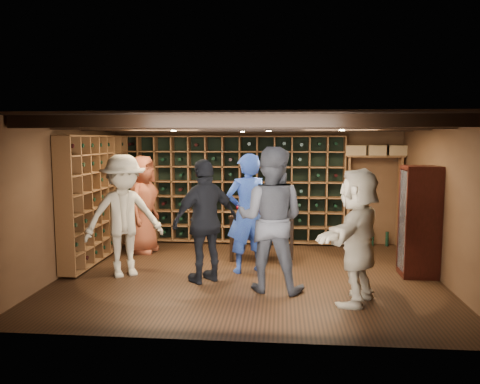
# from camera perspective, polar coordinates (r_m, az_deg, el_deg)

# --- Properties ---
(ground) EXTENTS (6.00, 6.00, 0.00)m
(ground) POSITION_cam_1_polar(r_m,az_deg,el_deg) (7.71, 1.04, -10.10)
(ground) COLOR black
(ground) RESTS_ON ground
(room_shell) EXTENTS (6.00, 6.00, 6.00)m
(room_shell) POSITION_cam_1_polar(r_m,az_deg,el_deg) (7.44, 1.11, 8.17)
(room_shell) COLOR #4C2E1A
(room_shell) RESTS_ON ground
(wine_rack_back) EXTENTS (4.65, 0.30, 2.20)m
(wine_rack_back) POSITION_cam_1_polar(r_m,az_deg,el_deg) (9.81, -1.04, 0.35)
(wine_rack_back) COLOR brown
(wine_rack_back) RESTS_ON ground
(wine_rack_left) EXTENTS (0.30, 2.65, 2.20)m
(wine_rack_left) POSITION_cam_1_polar(r_m,az_deg,el_deg) (8.92, -17.00, -0.56)
(wine_rack_left) COLOR brown
(wine_rack_left) RESTS_ON ground
(crate_shelf) EXTENTS (1.20, 0.32, 2.07)m
(crate_shelf) POSITION_cam_1_polar(r_m,az_deg,el_deg) (9.89, 16.12, 2.58)
(crate_shelf) COLOR brown
(crate_shelf) RESTS_ON ground
(display_cabinet) EXTENTS (0.55, 0.50, 1.75)m
(display_cabinet) POSITION_cam_1_polar(r_m,az_deg,el_deg) (8.00, 20.99, -3.63)
(display_cabinet) COLOR black
(display_cabinet) RESTS_ON ground
(man_blue_shirt) EXTENTS (0.85, 0.73, 1.97)m
(man_blue_shirt) POSITION_cam_1_polar(r_m,az_deg,el_deg) (7.68, 0.88, -2.63)
(man_blue_shirt) COLOR navy
(man_blue_shirt) RESTS_ON ground
(man_grey_suit) EXTENTS (1.15, 0.97, 2.09)m
(man_grey_suit) POSITION_cam_1_polar(r_m,az_deg,el_deg) (6.77, 3.76, -3.34)
(man_grey_suit) COLOR black
(man_grey_suit) RESTS_ON ground
(guest_red_floral) EXTENTS (0.71, 0.99, 1.89)m
(guest_red_floral) POSITION_cam_1_polar(r_m,az_deg,el_deg) (9.23, -11.83, -1.48)
(guest_red_floral) COLOR maroon
(guest_red_floral) RESTS_ON ground
(guest_woman_black) EXTENTS (1.15, 1.08, 1.90)m
(guest_woman_black) POSITION_cam_1_polar(r_m,az_deg,el_deg) (7.19, -4.20, -3.55)
(guest_woman_black) COLOR black
(guest_woman_black) RESTS_ON ground
(guest_khaki) EXTENTS (1.45, 1.29, 1.95)m
(guest_khaki) POSITION_cam_1_polar(r_m,az_deg,el_deg) (7.70, -13.99, -2.85)
(guest_khaki) COLOR #87765D
(guest_khaki) RESTS_ON ground
(guest_beige) EXTENTS (1.26, 1.75, 1.83)m
(guest_beige) POSITION_cam_1_polar(r_m,az_deg,el_deg) (6.45, 14.15, -5.25)
(guest_beige) COLOR gray
(guest_beige) RESTS_ON ground
(tasting_table) EXTENTS (1.19, 0.77, 1.11)m
(tasting_table) POSITION_cam_1_polar(r_m,az_deg,el_deg) (8.44, 2.68, -3.49)
(tasting_table) COLOR black
(tasting_table) RESTS_ON ground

